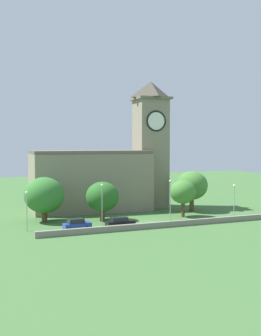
{
  "coord_description": "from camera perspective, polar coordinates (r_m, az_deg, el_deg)",
  "views": [
    {
      "loc": [
        -33.74,
        -69.52,
        13.87
      ],
      "look_at": [
        -1.11,
        6.82,
        9.16
      ],
      "focal_mm": 48.04,
      "sensor_mm": 36.0,
      "label": 1
    }
  ],
  "objects": [
    {
      "name": "streetlamp_west_end",
      "position": [
        72.03,
        -13.04,
        -4.49
      ],
      "size": [
        0.44,
        0.44,
        6.31
      ],
      "color": "#9EA0A5",
      "rests_on": "ground"
    },
    {
      "name": "tree_churchyard",
      "position": [
        79.82,
        -10.9,
        -3.42
      ],
      "size": [
        6.99,
        6.99,
        7.86
      ],
      "color": "brown",
      "rests_on": "ground"
    },
    {
      "name": "streetlamp_west_mid",
      "position": [
        75.41,
        -3.63,
        -3.77
      ],
      "size": [
        0.44,
        0.44,
        6.99
      ],
      "color": "#9EA0A5",
      "rests_on": "ground"
    },
    {
      "name": "tree_riverside_east",
      "position": [
        84.33,
        6.69,
        -3.06
      ],
      "size": [
        4.88,
        4.88,
        6.88
      ],
      "color": "brown",
      "rests_on": "ground"
    },
    {
      "name": "ground_plane",
      "position": [
        92.06,
        -1.38,
        -5.42
      ],
      "size": [
        200.0,
        200.0,
        0.0
      ],
      "primitive_type": "plane",
      "color": "#3D6633"
    },
    {
      "name": "streetlamp_central",
      "position": [
        80.17,
        5.07,
        -3.25
      ],
      "size": [
        0.44,
        0.44,
        7.26
      ],
      "color": "#9EA0A5",
      "rests_on": "ground"
    },
    {
      "name": "tree_by_tower",
      "position": [
        80.26,
        -3.59,
        -3.66
      ],
      "size": [
        5.9,
        5.9,
        6.91
      ],
      "color": "brown",
      "rests_on": "ground"
    },
    {
      "name": "car_blue",
      "position": [
        71.77,
        -6.82,
        -7.14
      ],
      "size": [
        4.39,
        2.26,
        1.9
      ],
      "color": "#233D9E",
      "rests_on": "ground"
    },
    {
      "name": "car_black",
      "position": [
        73.63,
        -1.35,
        -6.9
      ],
      "size": [
        4.73,
        2.16,
        1.77
      ],
      "color": "black",
      "rests_on": "ground"
    },
    {
      "name": "quay_barrier",
      "position": [
        74.15,
        4.37,
        -7.17
      ],
      "size": [
        42.49,
        0.7,
        0.96
      ],
      "primitive_type": "cube",
      "color": "gray",
      "rests_on": "ground"
    },
    {
      "name": "tree_riverside_west",
      "position": [
        90.97,
        7.79,
        -2.22
      ],
      "size": [
        6.35,
        6.35,
        8.15
      ],
      "color": "brown",
      "rests_on": "ground"
    },
    {
      "name": "streetlamp_east_mid",
      "position": [
        87.34,
        13.02,
        -3.28
      ],
      "size": [
        0.44,
        0.44,
        5.95
      ],
      "color": "#9EA0A5",
      "rests_on": "ground"
    },
    {
      "name": "church",
      "position": [
        93.2,
        -3.31,
        -0.44
      ],
      "size": [
        29.44,
        14.1,
        26.83
      ],
      "color": "gray",
      "rests_on": "ground"
    }
  ]
}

